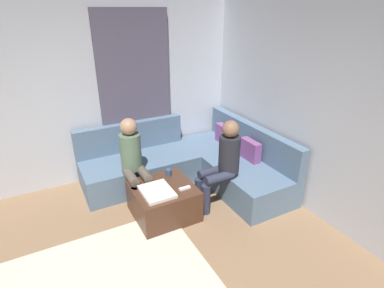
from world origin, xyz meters
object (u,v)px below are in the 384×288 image
Objects in this scene: ottoman at (163,201)px; coffee_mug at (169,173)px; sectional_couch at (192,164)px; person_on_couch_back at (223,161)px; person_on_couch_side at (134,159)px; game_remote at (185,188)px.

coffee_mug is at bearing 140.71° from ottoman.
ottoman is at bearing -51.31° from sectional_couch.
person_on_couch_back is (0.14, 0.80, 0.45)m from ottoman.
game_remote is at bearing 124.85° from person_on_couch_side.
sectional_couch is 3.36× the size of ottoman.
person_on_couch_side is (-0.63, -0.44, 0.23)m from game_remote.
ottoman is at bearing -129.29° from game_remote.
game_remote is at bearing 93.56° from person_on_couch_back.
sectional_couch is at bearing -171.29° from person_on_couch_side.
person_on_couch_back reaches higher than game_remote.
sectional_couch is 26.84× the size of coffee_mug.
sectional_couch is 0.83m from person_on_couch_back.
ottoman is 0.93m from person_on_couch_back.
sectional_couch is at bearing 145.93° from game_remote.
person_on_couch_side reaches higher than coffee_mug.
person_on_couch_back reaches higher than ottoman.
sectional_couch reaches higher than ottoman.
coffee_mug is (0.38, -0.57, 0.19)m from sectional_couch.
game_remote is (0.18, 0.22, 0.22)m from ottoman.
ottoman is 0.63× the size of person_on_couch_back.
ottoman is 0.36m from game_remote.
game_remote is 0.12× the size of person_on_couch_back.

